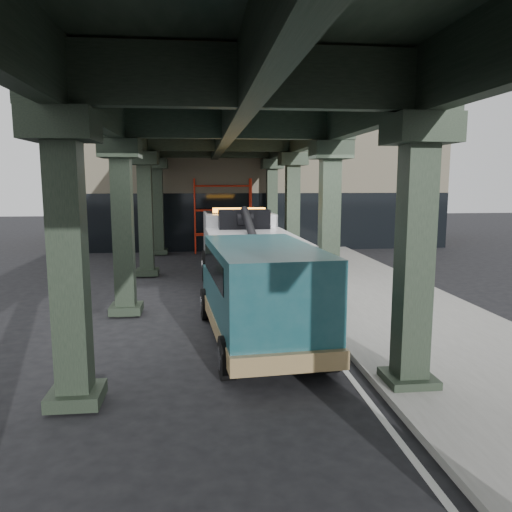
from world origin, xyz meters
TOP-DOWN VIEW (x-y plane):
  - ground at (0.00, 0.00)m, footprint 90.00×90.00m
  - sidewalk at (4.50, 2.00)m, footprint 5.00×40.00m
  - lane_stripe at (1.70, 2.00)m, footprint 0.12×38.00m
  - viaduct at (-0.40, 2.00)m, footprint 7.40×32.00m
  - building at (2.00, 20.00)m, footprint 22.00×10.00m
  - scaffolding at (0.00, 14.64)m, footprint 3.08×0.88m
  - tow_truck at (0.30, 4.23)m, footprint 2.99×9.30m
  - towed_van at (0.16, -1.14)m, footprint 2.80×6.15m

SIDE VIEW (x-z plane):
  - ground at x=0.00m, z-range 0.00..0.00m
  - lane_stripe at x=1.70m, z-range 0.00..0.01m
  - sidewalk at x=4.50m, z-range 0.00..0.15m
  - towed_van at x=0.16m, z-range 0.09..2.52m
  - tow_truck at x=0.30m, z-range -0.04..2.98m
  - scaffolding at x=0.00m, z-range 0.11..4.11m
  - building at x=2.00m, z-range 0.00..8.00m
  - viaduct at x=-0.40m, z-range 2.26..8.66m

